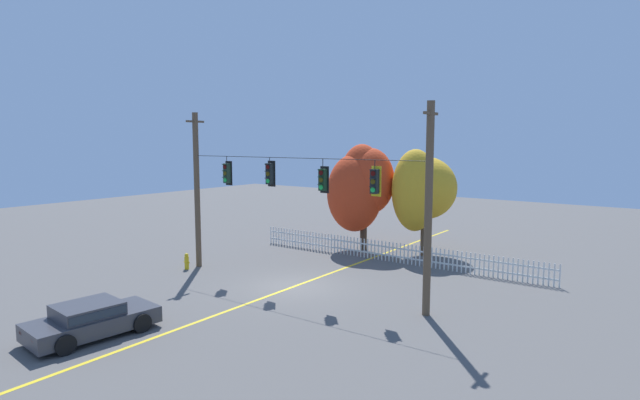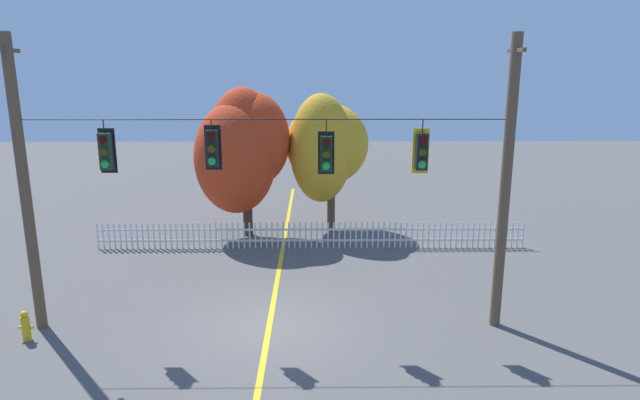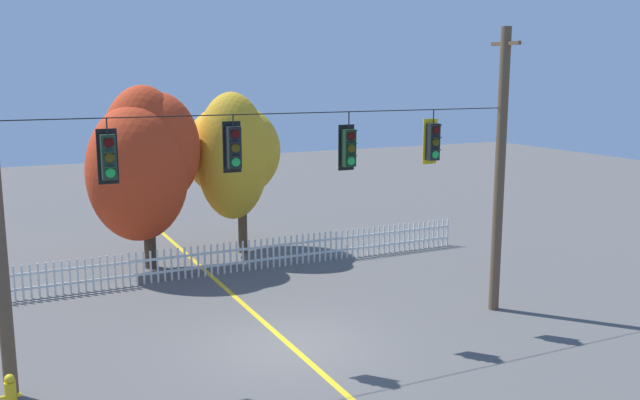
# 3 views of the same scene
# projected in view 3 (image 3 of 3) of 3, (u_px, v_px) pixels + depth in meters

# --- Properties ---
(ground) EXTENTS (80.00, 80.00, 0.00)m
(ground) POSITION_uv_depth(u_px,v_px,m) (291.00, 346.00, 17.09)
(ground) COLOR #565451
(lane_centerline_stripe) EXTENTS (0.16, 36.00, 0.01)m
(lane_centerline_stripe) POSITION_uv_depth(u_px,v_px,m) (291.00, 346.00, 17.09)
(lane_centerline_stripe) COLOR gold
(lane_centerline_stripe) RESTS_ON ground
(signal_support_span) EXTENTS (12.98, 1.10, 7.92)m
(signal_support_span) POSITION_uv_depth(u_px,v_px,m) (290.00, 186.00, 16.37)
(signal_support_span) COLOR brown
(signal_support_span) RESTS_ON ground
(traffic_signal_northbound_primary) EXTENTS (0.43, 0.38, 1.41)m
(traffic_signal_northbound_primary) POSITION_uv_depth(u_px,v_px,m) (108.00, 157.00, 14.45)
(traffic_signal_northbound_primary) COLOR black
(traffic_signal_westbound_side) EXTENTS (0.43, 0.38, 1.33)m
(traffic_signal_westbound_side) POSITION_uv_depth(u_px,v_px,m) (234.00, 147.00, 15.62)
(traffic_signal_westbound_side) COLOR black
(traffic_signal_southbound_primary) EXTENTS (0.43, 0.38, 1.45)m
(traffic_signal_southbound_primary) POSITION_uv_depth(u_px,v_px,m) (348.00, 148.00, 16.91)
(traffic_signal_southbound_primary) COLOR black
(traffic_signal_eastbound_side) EXTENTS (0.43, 0.38, 1.43)m
(traffic_signal_eastbound_side) POSITION_uv_depth(u_px,v_px,m) (433.00, 142.00, 17.96)
(traffic_signal_eastbound_side) COLOR black
(white_picket_fence) EXTENTS (17.08, 0.06, 1.07)m
(white_picket_fence) POSITION_uv_depth(u_px,v_px,m) (243.00, 256.00, 23.50)
(white_picket_fence) COLOR silver
(white_picket_fence) RESTS_ON ground
(autumn_maple_near_fence) EXTENTS (3.93, 3.35, 6.32)m
(autumn_maple_near_fence) POSITION_uv_depth(u_px,v_px,m) (145.00, 161.00, 23.17)
(autumn_maple_near_fence) COLOR #473828
(autumn_maple_near_fence) RESTS_ON ground
(autumn_maple_mid) EXTENTS (3.62, 3.57, 6.04)m
(autumn_maple_mid) POSITION_uv_depth(u_px,v_px,m) (233.00, 153.00, 25.47)
(autumn_maple_mid) COLOR brown
(autumn_maple_mid) RESTS_ON ground
(fire_hydrant) EXTENTS (0.38, 0.22, 0.83)m
(fire_hydrant) POSITION_uv_depth(u_px,v_px,m) (11.00, 394.00, 13.61)
(fire_hydrant) COLOR gold
(fire_hydrant) RESTS_ON ground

